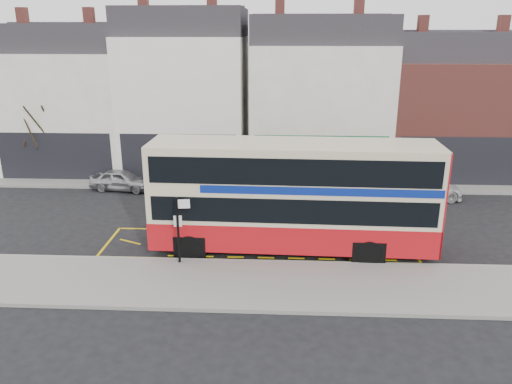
# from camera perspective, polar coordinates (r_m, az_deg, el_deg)

# --- Properties ---
(ground) EXTENTS (120.00, 120.00, 0.00)m
(ground) POSITION_cam_1_polar(r_m,az_deg,el_deg) (21.71, 0.07, -7.74)
(ground) COLOR black
(ground) RESTS_ON ground
(pavement) EXTENTS (40.00, 4.00, 0.15)m
(pavement) POSITION_cam_1_polar(r_m,az_deg,el_deg) (19.63, -0.26, -10.47)
(pavement) COLOR gray
(pavement) RESTS_ON ground
(kerb) EXTENTS (40.00, 0.15, 0.15)m
(kerb) POSITION_cam_1_polar(r_m,az_deg,el_deg) (21.34, 0.02, -8.00)
(kerb) COLOR gray
(kerb) RESTS_ON ground
(far_pavement) EXTENTS (50.00, 3.00, 0.15)m
(far_pavement) POSITION_cam_1_polar(r_m,az_deg,el_deg) (31.94, 1.01, 1.03)
(far_pavement) COLOR gray
(far_pavement) RESTS_ON ground
(road_markings) EXTENTS (14.00, 3.40, 0.01)m
(road_markings) POSITION_cam_1_polar(r_m,az_deg,el_deg) (23.15, 0.26, -6.00)
(road_markings) COLOR #DBB60B
(road_markings) RESTS_ON ground
(terrace_far_left) EXTENTS (8.00, 8.01, 10.80)m
(terrace_far_left) POSITION_cam_1_polar(r_m,az_deg,el_deg) (37.68, -20.06, 9.99)
(terrace_far_left) COLOR white
(terrace_far_left) RESTS_ON ground
(terrace_left) EXTENTS (8.00, 8.01, 11.80)m
(terrace_left) POSITION_cam_1_polar(r_m,az_deg,el_deg) (35.33, -7.86, 11.24)
(terrace_left) COLOR white
(terrace_left) RESTS_ON ground
(terrace_green_shop) EXTENTS (9.00, 8.01, 11.30)m
(terrace_green_shop) POSITION_cam_1_polar(r_m,az_deg,el_deg) (34.87, 7.13, 10.76)
(terrace_green_shop) COLOR white
(terrace_green_shop) RESTS_ON ground
(terrace_right) EXTENTS (9.00, 8.01, 10.30)m
(terrace_right) POSITION_cam_1_polar(r_m,az_deg,el_deg) (36.71, 21.44, 9.25)
(terrace_right) COLOR brown
(terrace_right) RESTS_ON ground
(double_decker_bus) EXTENTS (12.38, 3.16, 4.92)m
(double_decker_bus) POSITION_cam_1_polar(r_m,az_deg,el_deg) (21.75, 4.30, -0.37)
(double_decker_bus) COLOR beige
(double_decker_bus) RESTS_ON ground
(bus_stop_post) EXTENTS (0.72, 0.15, 2.88)m
(bus_stop_post) POSITION_cam_1_polar(r_m,az_deg,el_deg) (20.71, -8.75, -3.58)
(bus_stop_post) COLOR black
(bus_stop_post) RESTS_ON pavement
(car_silver) EXTENTS (3.96, 2.01, 1.29)m
(car_silver) POSITION_cam_1_polar(r_m,az_deg,el_deg) (31.71, -15.12, 1.34)
(car_silver) COLOR #AAAAAF
(car_silver) RESTS_ON ground
(car_grey) EXTENTS (4.33, 1.94, 1.38)m
(car_grey) POSITION_cam_1_polar(r_m,az_deg,el_deg) (29.51, -5.35, 0.75)
(car_grey) COLOR #46494F
(car_grey) RESTS_ON ground
(car_white) EXTENTS (4.87, 2.37, 1.37)m
(car_white) POSITION_cam_1_polar(r_m,az_deg,el_deg) (30.50, 18.34, 0.45)
(car_white) COLOR silver
(car_white) RESTS_ON ground
(street_tree_left) EXTENTS (2.94, 2.94, 6.35)m
(street_tree_left) POSITION_cam_1_polar(r_m,az_deg,el_deg) (35.12, -23.79, 8.21)
(street_tree_left) COLOR black
(street_tree_left) RESTS_ON ground
(street_tree_right) EXTENTS (2.39, 2.39, 5.17)m
(street_tree_right) POSITION_cam_1_polar(r_m,az_deg,el_deg) (32.13, 7.74, 7.31)
(street_tree_right) COLOR black
(street_tree_right) RESTS_ON ground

